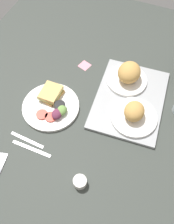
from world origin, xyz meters
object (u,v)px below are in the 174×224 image
object	(u,v)px
bread_plate_far	(134,114)
espresso_cup	(80,182)
plate_with_salad	(52,105)
knife	(32,149)
serving_tray	(130,99)
fork	(27,140)
bread_plate_near	(128,75)
sticky_note	(85,65)

from	to	relation	value
bread_plate_far	espresso_cup	size ratio (longest dim) A/B	3.92
bread_plate_far	plate_with_salad	size ratio (longest dim) A/B	0.79
bread_plate_far	knife	bearing A→B (deg)	-49.08
bread_plate_far	knife	distance (cm)	49.24
serving_tray	plate_with_salad	world-z (taller)	plate_with_salad
fork	bread_plate_near	bearing A→B (deg)	60.67
serving_tray	sticky_note	bearing A→B (deg)	-113.19
espresso_cup	sticky_note	bearing A→B (deg)	-158.82
plate_with_salad	knife	xyz separation A→B (cm)	(23.66, 1.58, -1.48)
bread_plate_near	plate_with_salad	size ratio (longest dim) A/B	0.75
serving_tray	plate_with_salad	distance (cm)	38.59
espresso_cup	plate_with_salad	bearing A→B (deg)	-136.80
fork	knife	xyz separation A→B (cm)	(3.00, 4.00, 0.00)
espresso_cup	fork	distance (cm)	31.37
serving_tray	bread_plate_near	distance (cm)	12.68
knife	sticky_note	bearing A→B (deg)	87.30
bread_plate_near	bread_plate_far	world-z (taller)	bread_plate_near
bread_plate_near	sticky_note	size ratio (longest dim) A/B	3.74
bread_plate_near	knife	world-z (taller)	bread_plate_near
serving_tray	knife	distance (cm)	53.02
serving_tray	espresso_cup	world-z (taller)	espresso_cup
knife	espresso_cup	bearing A→B (deg)	-12.47
bread_plate_near	bread_plate_far	bearing A→B (deg)	24.71
bread_plate_near	fork	distance (cm)	59.11
bread_plate_far	knife	xyz separation A→B (cm)	(32.13, -37.07, -4.31)
espresso_cup	fork	size ratio (longest dim) A/B	0.33
sticky_note	knife	bearing A→B (deg)	-2.73
bread_plate_far	plate_with_salad	world-z (taller)	bread_plate_far
serving_tray	espresso_cup	distance (cm)	48.20
serving_tray	fork	world-z (taller)	serving_tray
serving_tray	bread_plate_far	size ratio (longest dim) A/B	2.05
espresso_cup	knife	distance (cm)	26.75
plate_with_salad	knife	bearing A→B (deg)	3.83
plate_with_salad	bread_plate_far	bearing A→B (deg)	102.36
fork	bread_plate_far	bearing A→B (deg)	38.55
sticky_note	bread_plate_far	bearing A→B (deg)	56.74
plate_with_salad	knife	world-z (taller)	plate_with_salad
plate_with_salad	sticky_note	distance (cm)	31.39
bread_plate_near	serving_tray	bearing A→B (deg)	23.98
bread_plate_near	plate_with_salad	world-z (taller)	bread_plate_near
bread_plate_near	knife	bearing A→B (deg)	-27.71
bread_plate_near	fork	xyz separation A→B (cm)	(49.62, -31.64, -5.58)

